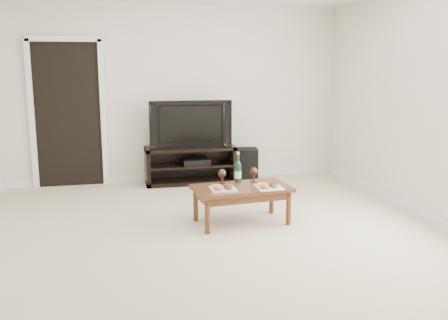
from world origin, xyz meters
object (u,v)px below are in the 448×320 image
Objects in this scene: television at (190,123)px; coffee_table at (242,205)px; media_console at (190,165)px; subwoofer at (247,164)px.

television is 1.13× the size of coffee_table.
media_console is 1.25× the size of coffee_table.
television reaches higher than coffee_table.
coffee_table is (0.26, -1.99, -0.07)m from media_console.
coffee_table is at bearing -96.70° from subwoofer.
coffee_table is at bearing -82.60° from media_console.
media_console is at bearing -164.31° from subwoofer.
subwoofer is at bearing 72.91° from coffee_table.
media_console is 0.62m from television.
television reaches higher than subwoofer.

